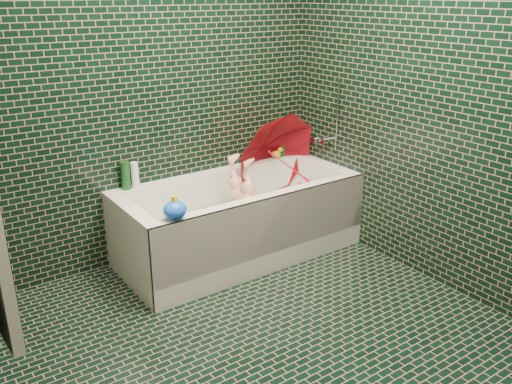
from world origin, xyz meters
TOP-DOWN VIEW (x-y plane):
  - floor at (0.00, 0.00)m, footprint 2.80×2.80m
  - wall_back at (0.00, 1.40)m, footprint 2.80×0.00m
  - wall_right at (1.30, 0.00)m, footprint 0.00×2.80m
  - bathtub at (0.45, 1.01)m, footprint 1.70×0.75m
  - bath_mat at (0.45, 1.02)m, footprint 1.35×0.47m
  - water at (0.45, 1.02)m, footprint 1.48×0.53m
  - faucet at (1.26, 1.02)m, footprint 0.18×0.19m
  - child at (0.50, 0.98)m, footprint 0.91×0.38m
  - umbrella at (0.93, 1.10)m, footprint 0.84×0.84m
  - soap_bottle_a at (1.22, 1.34)m, footprint 0.13×0.13m
  - soap_bottle_b at (1.18, 1.36)m, footprint 0.10×0.10m
  - soap_bottle_c at (1.05, 1.35)m, footprint 0.13×0.13m
  - bottle_right_tall at (1.09, 1.37)m, footprint 0.07×0.07m
  - bottle_right_pump at (1.25, 1.32)m, footprint 0.06×0.06m
  - bottle_left_tall at (-0.24, 1.35)m, footprint 0.07×0.07m
  - bottle_left_short at (-0.18, 1.35)m, footprint 0.07×0.07m
  - rubber_duck at (1.02, 1.34)m, footprint 0.11×0.09m
  - bath_toy at (-0.21, 0.70)m, footprint 0.17×0.16m

SIDE VIEW (x-z plane):
  - floor at x=0.00m, z-range 0.00..0.00m
  - bath_mat at x=0.45m, z-range 0.15..0.16m
  - bathtub at x=0.45m, z-range -0.06..0.49m
  - water at x=0.45m, z-range 0.30..0.30m
  - child at x=0.50m, z-range 0.14..0.48m
  - soap_bottle_a at x=1.22m, z-range 0.41..0.69m
  - soap_bottle_b at x=1.18m, z-range 0.46..0.64m
  - soap_bottle_c at x=1.05m, z-range 0.47..0.63m
  - umbrella at x=0.93m, z-range 0.13..1.02m
  - rubber_duck at x=1.02m, z-range 0.55..0.63m
  - bath_toy at x=-0.21m, z-range 0.54..0.68m
  - bottle_right_pump at x=1.25m, z-range 0.55..0.71m
  - bottle_left_short at x=-0.18m, z-range 0.55..0.73m
  - bottle_left_tall at x=-0.24m, z-range 0.55..0.74m
  - bottle_right_tall at x=1.09m, z-range 0.55..0.77m
  - faucet at x=1.26m, z-range 0.50..1.05m
  - wall_back at x=0.00m, z-range -0.15..2.65m
  - wall_right at x=1.30m, z-range -0.15..2.65m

